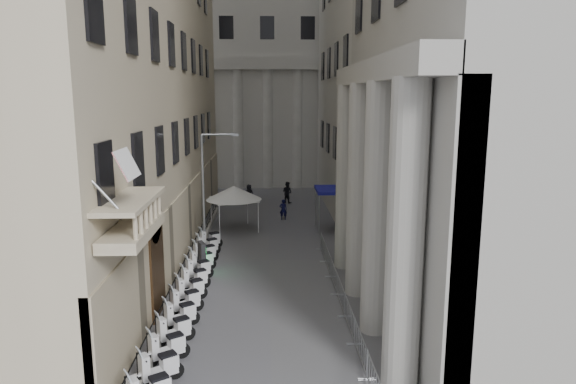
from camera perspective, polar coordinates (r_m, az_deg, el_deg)
The scene contains 27 objects.
far_building at distance 57.70m, azimuth -2.33°, elevation 16.17°, with size 22.00×10.00×30.00m, color beige.
iron_fence at distance 29.32m, azimuth -10.60°, elevation -8.31°, with size 0.30×28.00×1.40m, color black, non-canonical shape.
blue_awning at distance 36.91m, azimuth 4.34°, elevation -4.19°, with size 1.60×3.00×3.00m, color navy, non-canonical shape.
scooter_1 at distance 18.70m, azimuth -14.03°, elevation -19.98°, with size 0.56×1.40×1.50m, color silver, non-canonical shape.
scooter_2 at distance 19.89m, azimuth -13.19°, elevation -17.95°, with size 0.56×1.40×1.50m, color silver, non-canonical shape.
scooter_3 at distance 21.11m, azimuth -12.46°, elevation -16.16°, with size 0.56×1.40×1.50m, color silver, non-canonical shape.
scooter_4 at distance 22.34m, azimuth -11.82°, elevation -14.56°, with size 0.56×1.40×1.50m, color silver, non-canonical shape.
scooter_5 at distance 23.60m, azimuth -11.26°, elevation -13.12°, with size 0.56×1.40×1.50m, color silver, non-canonical shape.
scooter_6 at distance 24.87m, azimuth -10.76°, elevation -11.84°, with size 0.56×1.40×1.50m, color silver, non-canonical shape.
scooter_7 at distance 26.15m, azimuth -10.31°, elevation -10.67°, with size 0.56×1.40×1.50m, color silver, non-canonical shape.
scooter_8 at distance 27.44m, azimuth -9.91°, elevation -9.62°, with size 0.56×1.40×1.50m, color silver, non-canonical shape.
scooter_9 at distance 28.75m, azimuth -9.55°, elevation -8.66°, with size 0.56×1.40×1.50m, color silver, non-canonical shape.
scooter_10 at distance 30.06m, azimuth -9.22°, elevation -7.78°, with size 0.56×1.40×1.50m, color silver, non-canonical shape.
scooter_11 at distance 31.38m, azimuth -8.91°, elevation -6.98°, with size 0.56×1.40×1.50m, color silver, non-canonical shape.
scooter_12 at distance 32.71m, azimuth -8.64°, elevation -6.24°, with size 0.56×1.40×1.50m, color silver, non-canonical shape.
barrier_1 at distance 19.67m, azimuth 8.02°, elevation -18.11°, with size 0.60×2.40×1.10m, color #9B9EA2, non-canonical shape.
barrier_2 at distance 21.86m, azimuth 6.82°, elevation -14.99°, with size 0.60×2.40×1.10m, color #9B9EA2, non-canonical shape.
barrier_3 at distance 24.11m, azimuth 5.87°, elevation -12.43°, with size 0.60×2.40×1.10m, color #9B9EA2, non-canonical shape.
barrier_4 at distance 26.41m, azimuth 5.09°, elevation -10.32°, with size 0.60×2.40×1.10m, color #9B9EA2, non-canonical shape.
barrier_5 at distance 28.74m, azimuth 4.45°, elevation -8.54°, with size 0.60×2.40×1.10m, color #9B9EA2, non-canonical shape.
barrier_6 at distance 31.10m, azimuth 3.91°, elevation -7.03°, with size 0.60×2.40×1.10m, color #9B9EA2, non-canonical shape.
security_tent at distance 36.05m, azimuth -5.31°, elevation -0.22°, with size 3.92×3.92×3.19m.
street_lamp at distance 32.10m, azimuth -8.99°, elevation 1.17°, with size 2.35×0.37×7.17m.
info_kiosk at distance 27.86m, azimuth -9.51°, elevation -7.31°, with size 0.54×0.89×1.80m.
pedestrian_a at distance 39.58m, azimuth -0.53°, elevation -1.96°, with size 0.58×0.38×1.59m, color black.
pedestrian_b at distance 45.75m, azimuth -0.08°, elevation -0.03°, with size 0.93×0.72×1.91m, color black.
pedestrian_c at distance 45.54m, azimuth -4.35°, elevation -0.23°, with size 0.84×0.55×1.73m, color black.
Camera 1 is at (-0.07, -9.43, 9.43)m, focal length 32.00 mm.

